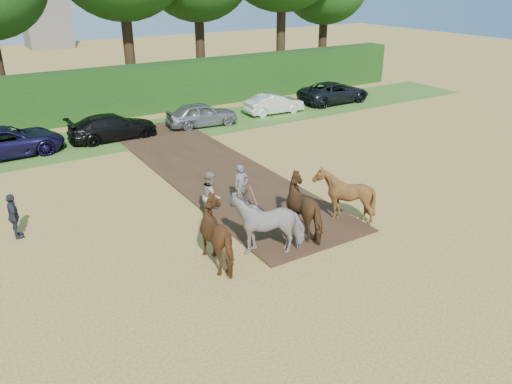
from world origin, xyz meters
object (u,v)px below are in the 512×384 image
spectator_near (211,195)px  parked_cars (120,125)px  plough_team (287,213)px  spectator_far (14,216)px

spectator_near → parked_cars: bearing=26.9°
parked_cars → plough_team: bearing=-85.4°
spectator_far → plough_team: (7.68, -4.87, 0.18)m
spectator_near → plough_team: 3.06m
plough_team → parked_cars: 14.13m
spectator_far → plough_team: plough_team is taller
plough_team → parked_cars: size_ratio=0.18×
spectator_far → plough_team: bearing=-120.9°
spectator_near → spectator_far: spectator_near is taller
spectator_far → parked_cars: size_ratio=0.04×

